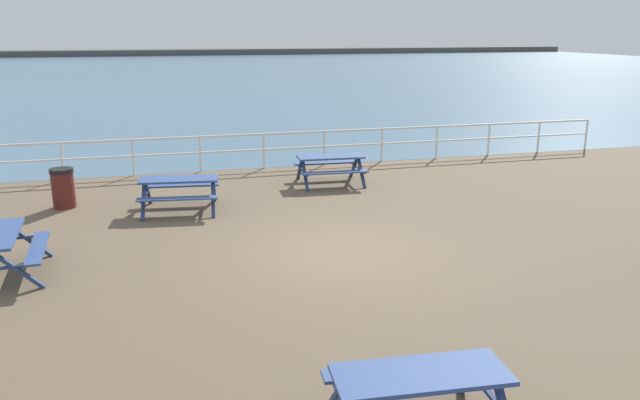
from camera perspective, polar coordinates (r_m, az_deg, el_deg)
The scene contains 8 objects.
ground_plane at distance 12.03m, azimuth 1.56°, elevation -5.23°, with size 30.00×24.00×0.20m, color brown.
sea_band at distance 63.74m, azimuth -12.54°, elevation 11.31°, with size 142.00×90.00×0.01m, color #476B84.
distant_shoreline at distance 106.66m, azimuth -13.85°, elevation 12.73°, with size 142.00×6.00×1.80m, color #4C4C47.
seaward_railing at distance 19.12m, azimuth -5.17°, elevation 5.12°, with size 23.07×0.07×1.08m.
picnic_table_near_right at distance 14.93m, azimuth -12.73°, elevation 1.24°, with size 1.98×1.74×0.80m.
picnic_table_mid_centre at distance 17.14m, azimuth 0.95°, elevation 3.43°, with size 1.89×1.64×0.80m.
picnic_table_far_right at distance 6.73m, azimuth 9.16°, elevation -16.67°, with size 1.92×1.67×0.80m.
litter_bin at distance 16.04m, azimuth -22.41°, elevation 1.03°, with size 0.55×0.55×0.95m.
Camera 1 is at (-3.28, -10.77, 4.14)m, focal length 35.04 mm.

